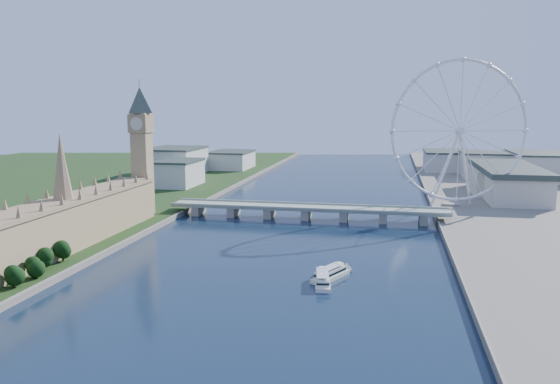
# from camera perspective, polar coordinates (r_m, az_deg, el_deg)

# --- Properties ---
(parliament_range) EXTENTS (24.00, 200.00, 70.00)m
(parliament_range) POSITION_cam_1_polar(r_m,az_deg,el_deg) (355.04, -21.54, -3.05)
(parliament_range) COLOR tan
(parliament_range) RESTS_ON ground
(big_ben) EXTENTS (20.02, 20.02, 110.00)m
(big_ben) POSITION_cam_1_polar(r_m,az_deg,el_deg) (442.73, -14.30, 5.87)
(big_ben) COLOR tan
(big_ben) RESTS_ON ground
(westminster_bridge) EXTENTS (220.00, 22.00, 9.50)m
(westminster_bridge) POSITION_cam_1_polar(r_m,az_deg,el_deg) (433.20, 2.78, -1.92)
(westminster_bridge) COLOR gray
(westminster_bridge) RESTS_ON ground
(london_eye) EXTENTS (113.60, 39.12, 124.30)m
(london_eye) POSITION_cam_1_polar(r_m,az_deg,el_deg) (479.43, 18.28, 6.03)
(london_eye) COLOR silver
(london_eye) RESTS_ON ground
(county_hall) EXTENTS (54.00, 144.00, 35.00)m
(county_hall) POSITION_cam_1_polar(r_m,az_deg,el_deg) (568.71, 22.57, -0.66)
(county_hall) COLOR beige
(county_hall) RESTS_ON ground
(city_skyline) EXTENTS (505.00, 280.00, 32.00)m
(city_skyline) POSITION_cam_1_polar(r_m,az_deg,el_deg) (684.84, 9.34, 2.89)
(city_skyline) COLOR beige
(city_skyline) RESTS_ON ground
(tour_boat_near) EXTENTS (11.95, 30.75, 6.62)m
(tour_boat_near) POSITION_cam_1_polar(r_m,az_deg,el_deg) (278.83, 4.46, -9.59)
(tour_boat_near) COLOR silver
(tour_boat_near) RESTS_ON ground
(tour_boat_far) EXTENTS (20.30, 30.63, 6.70)m
(tour_boat_far) POSITION_cam_1_polar(r_m,az_deg,el_deg) (288.13, 5.28, -8.98)
(tour_boat_far) COLOR silver
(tour_boat_far) RESTS_ON ground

